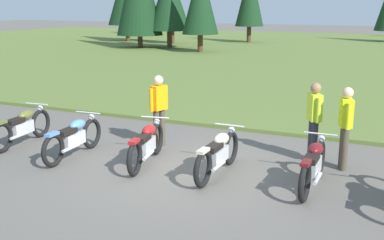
% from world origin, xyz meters
% --- Properties ---
extents(ground_plane, '(140.00, 140.00, 0.00)m').
position_xyz_m(ground_plane, '(0.00, 0.00, 0.00)').
color(ground_plane, '#605B54').
extents(grass_moorland, '(80.00, 44.00, 0.10)m').
position_xyz_m(grass_moorland, '(0.00, 25.36, 0.05)').
color(grass_moorland, '#5B7033').
rests_on(grass_moorland, ground).
extents(motorcycle_olive, '(0.62, 2.10, 0.88)m').
position_xyz_m(motorcycle_olive, '(-4.16, 0.12, 0.44)').
color(motorcycle_olive, black).
rests_on(motorcycle_olive, ground).
extents(motorcycle_sky_blue, '(0.62, 2.10, 0.88)m').
position_xyz_m(motorcycle_sky_blue, '(-2.46, -0.16, 0.44)').
color(motorcycle_sky_blue, black).
rests_on(motorcycle_sky_blue, ground).
extents(motorcycle_red, '(0.70, 2.08, 0.88)m').
position_xyz_m(motorcycle_red, '(-0.78, 0.06, 0.44)').
color(motorcycle_red, black).
rests_on(motorcycle_red, ground).
extents(motorcycle_cream, '(0.62, 2.10, 0.88)m').
position_xyz_m(motorcycle_cream, '(0.80, 0.07, 0.44)').
color(motorcycle_cream, black).
rests_on(motorcycle_cream, ground).
extents(motorcycle_maroon, '(0.62, 2.10, 0.88)m').
position_xyz_m(motorcycle_maroon, '(2.59, 0.15, 0.44)').
color(motorcycle_maroon, black).
rests_on(motorcycle_maroon, ground).
extents(rider_with_back_turned, '(0.37, 0.49, 1.67)m').
position_xyz_m(rider_with_back_turned, '(2.29, 1.69, 0.95)').
color(rider_with_back_turned, '#2D2D38').
rests_on(rider_with_back_turned, ground).
extents(rider_in_hivis_vest, '(0.32, 0.53, 1.67)m').
position_xyz_m(rider_in_hivis_vest, '(-1.14, 1.28, 0.95)').
color(rider_in_hivis_vest, '#4C4233').
rests_on(rider_in_hivis_vest, ground).
extents(rider_near_row_end, '(0.31, 0.53, 1.67)m').
position_xyz_m(rider_near_row_end, '(2.96, 1.42, 0.95)').
color(rider_near_row_end, '#4C4233').
rests_on(rider_near_row_end, ground).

